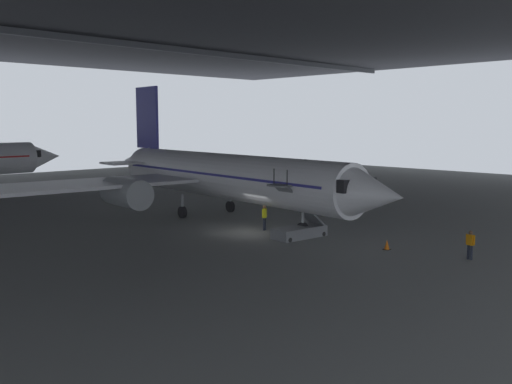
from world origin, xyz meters
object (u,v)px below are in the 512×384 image
at_px(crew_worker_near_nose, 470,243).
at_px(boarding_stairs, 299,227).
at_px(traffic_cone_orange, 387,245).
at_px(airplane_main, 220,176).
at_px(crew_worker_by_stairs, 264,216).

bearing_deg(crew_worker_near_nose, boarding_stairs, 102.54).
relative_size(boarding_stairs, traffic_cone_orange, 7.43).
height_order(crew_worker_near_nose, traffic_cone_orange, crew_worker_near_nose).
distance_m(airplane_main, crew_worker_near_nose, 19.51).
bearing_deg(crew_worker_by_stairs, crew_worker_near_nose, -81.16).
height_order(boarding_stairs, crew_worker_near_nose, boarding_stairs).
bearing_deg(crew_worker_near_nose, crew_worker_by_stairs, 98.84).
height_order(airplane_main, traffic_cone_orange, airplane_main).
bearing_deg(traffic_cone_orange, boarding_stairs, 100.60).
relative_size(crew_worker_near_nose, crew_worker_by_stairs, 0.91).
xyz_separation_m(airplane_main, crew_worker_by_stairs, (-1.09, -5.88, -2.28)).
relative_size(airplane_main, crew_worker_near_nose, 21.02).
bearing_deg(airplane_main, boarding_stairs, -97.91).
xyz_separation_m(crew_worker_by_stairs, traffic_cone_orange, (0.92, -9.09, -0.70)).
xyz_separation_m(crew_worker_near_nose, traffic_cone_orange, (-1.18, 4.37, -0.60)).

